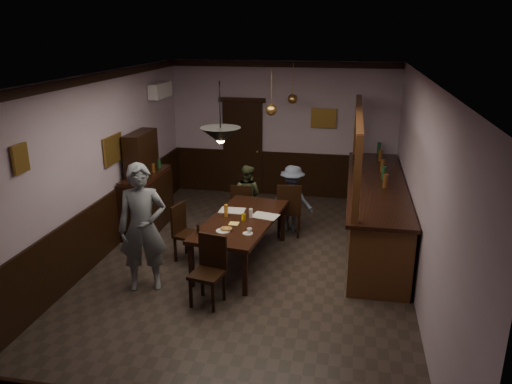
% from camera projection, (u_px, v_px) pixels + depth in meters
% --- Properties ---
extents(room, '(5.01, 8.01, 3.01)m').
position_uv_depth(room, '(245.00, 183.00, 7.33)').
color(room, '#2D2621').
rests_on(room, ground).
extents(dining_table, '(1.27, 2.31, 0.75)m').
position_uv_depth(dining_table, '(241.00, 222.00, 8.02)').
color(dining_table, black).
rests_on(dining_table, ground).
extents(chair_far_left, '(0.40, 0.40, 0.91)m').
position_uv_depth(chair_far_left, '(242.00, 205.00, 9.36)').
color(chair_far_left, black).
rests_on(chair_far_left, ground).
extents(chair_far_right, '(0.47, 0.47, 1.01)m').
position_uv_depth(chair_far_right, '(289.00, 207.00, 9.07)').
color(chair_far_right, black).
rests_on(chair_far_right, ground).
extents(chair_near, '(0.49, 0.49, 0.97)m').
position_uv_depth(chair_near, '(210.00, 267.00, 6.88)').
color(chair_near, black).
rests_on(chair_near, ground).
extents(chair_side, '(0.49, 0.49, 0.94)m').
position_uv_depth(chair_side, '(184.00, 230.00, 8.18)').
color(chair_side, black).
rests_on(chair_side, ground).
extents(person_standing, '(0.80, 0.65, 1.89)m').
position_uv_depth(person_standing, '(143.00, 228.00, 7.12)').
color(person_standing, slate).
rests_on(person_standing, ground).
extents(person_seated_left, '(0.68, 0.58, 1.20)m').
position_uv_depth(person_seated_left, '(247.00, 195.00, 9.58)').
color(person_seated_left, '#404A2C').
rests_on(person_seated_left, ground).
extents(person_seated_right, '(0.93, 0.72, 1.27)m').
position_uv_depth(person_seated_right, '(292.00, 198.00, 9.30)').
color(person_seated_right, '#4D576F').
rests_on(person_seated_right, ground).
extents(newspaper_left, '(0.42, 0.30, 0.01)m').
position_uv_depth(newspaper_left, '(232.00, 210.00, 8.35)').
color(newspaper_left, silver).
rests_on(newspaper_left, dining_table).
extents(newspaper_right, '(0.48, 0.39, 0.01)m').
position_uv_depth(newspaper_right, '(265.00, 216.00, 8.11)').
color(newspaper_right, silver).
rests_on(newspaper_right, dining_table).
extents(napkin, '(0.17, 0.17, 0.00)m').
position_uv_depth(napkin, '(234.00, 223.00, 7.80)').
color(napkin, '#FFDE5D').
rests_on(napkin, dining_table).
extents(saucer, '(0.15, 0.15, 0.01)m').
position_uv_depth(saucer, '(248.00, 233.00, 7.41)').
color(saucer, white).
rests_on(saucer, dining_table).
extents(coffee_cup, '(0.09, 0.09, 0.07)m').
position_uv_depth(coffee_cup, '(249.00, 231.00, 7.40)').
color(coffee_cup, white).
rests_on(coffee_cup, saucer).
extents(pastry_plate, '(0.22, 0.22, 0.01)m').
position_uv_depth(pastry_plate, '(223.00, 231.00, 7.50)').
color(pastry_plate, white).
rests_on(pastry_plate, dining_table).
extents(pastry_ring_a, '(0.13, 0.13, 0.04)m').
position_uv_depth(pastry_ring_a, '(225.00, 229.00, 7.52)').
color(pastry_ring_a, '#C68C47').
rests_on(pastry_ring_a, pastry_plate).
extents(pastry_ring_b, '(0.13, 0.13, 0.04)m').
position_uv_depth(pastry_ring_b, '(228.00, 229.00, 7.51)').
color(pastry_ring_b, '#C68C47').
rests_on(pastry_ring_b, pastry_plate).
extents(soda_can, '(0.07, 0.07, 0.12)m').
position_uv_depth(soda_can, '(243.00, 217.00, 7.89)').
color(soda_can, yellow).
rests_on(soda_can, dining_table).
extents(beer_glass, '(0.06, 0.06, 0.20)m').
position_uv_depth(beer_glass, '(226.00, 211.00, 8.07)').
color(beer_glass, '#BF721E').
rests_on(beer_glass, dining_table).
extents(water_glass, '(0.06, 0.06, 0.15)m').
position_uv_depth(water_glass, '(251.00, 213.00, 8.03)').
color(water_glass, silver).
rests_on(water_glass, dining_table).
extents(pepper_mill, '(0.04, 0.04, 0.14)m').
position_uv_depth(pepper_mill, '(198.00, 229.00, 7.43)').
color(pepper_mill, black).
rests_on(pepper_mill, dining_table).
extents(sideboard, '(0.51, 1.42, 1.87)m').
position_uv_depth(sideboard, '(146.00, 192.00, 9.32)').
color(sideboard, black).
rests_on(sideboard, ground).
extents(bar_counter, '(0.98, 4.22, 2.36)m').
position_uv_depth(bar_counter, '(375.00, 211.00, 8.78)').
color(bar_counter, '#4A2D13').
rests_on(bar_counter, ground).
extents(door_back, '(0.90, 0.06, 2.10)m').
position_uv_depth(door_back, '(243.00, 149.00, 11.32)').
color(door_back, black).
rests_on(door_back, ground).
extents(ac_unit, '(0.20, 0.85, 0.30)m').
position_uv_depth(ac_unit, '(160.00, 90.00, 10.16)').
color(ac_unit, white).
rests_on(ac_unit, ground).
extents(picture_left_small, '(0.04, 0.28, 0.36)m').
position_uv_depth(picture_left_small, '(20.00, 159.00, 6.08)').
color(picture_left_small, olive).
rests_on(picture_left_small, ground).
extents(picture_left_large, '(0.04, 0.62, 0.48)m').
position_uv_depth(picture_left_large, '(113.00, 149.00, 8.46)').
color(picture_left_large, olive).
rests_on(picture_left_large, ground).
extents(picture_back, '(0.55, 0.04, 0.42)m').
position_uv_depth(picture_back, '(324.00, 118.00, 10.77)').
color(picture_back, olive).
rests_on(picture_back, ground).
extents(pendant_iron, '(0.56, 0.56, 0.84)m').
position_uv_depth(pendant_iron, '(221.00, 136.00, 6.80)').
color(pendant_iron, black).
rests_on(pendant_iron, ground).
extents(pendant_brass_mid, '(0.20, 0.20, 0.81)m').
position_uv_depth(pendant_brass_mid, '(271.00, 110.00, 8.70)').
color(pendant_brass_mid, '#BF8C3F').
rests_on(pendant_brass_mid, ground).
extents(pendant_brass_far, '(0.20, 0.20, 0.81)m').
position_uv_depth(pendant_brass_far, '(293.00, 99.00, 10.01)').
color(pendant_brass_far, '#BF8C3F').
rests_on(pendant_brass_far, ground).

